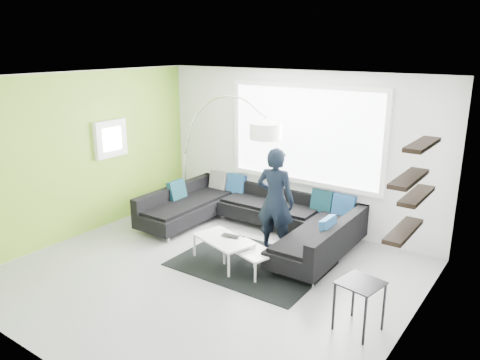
% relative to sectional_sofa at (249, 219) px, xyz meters
% --- Properties ---
extents(ground, '(5.50, 5.50, 0.00)m').
position_rel_sectional_sofa_xyz_m(ground, '(0.30, -1.49, -0.33)').
color(ground, '#939499').
rests_on(ground, ground).
extents(room_shell, '(5.54, 5.04, 2.82)m').
position_rel_sectional_sofa_xyz_m(room_shell, '(0.33, -1.28, 1.48)').
color(room_shell, silver).
rests_on(room_shell, ground).
extents(sectional_sofa, '(3.53, 2.21, 0.76)m').
position_rel_sectional_sofa_xyz_m(sectional_sofa, '(0.00, 0.00, 0.00)').
color(sectional_sofa, black).
rests_on(sectional_sofa, ground).
extents(rug, '(2.23, 1.64, 0.01)m').
position_rel_sectional_sofa_xyz_m(rug, '(0.61, -0.85, -0.33)').
color(rug, black).
rests_on(rug, ground).
extents(coffee_table, '(1.34, 1.00, 0.39)m').
position_rel_sectional_sofa_xyz_m(coffee_table, '(0.47, -1.02, -0.14)').
color(coffee_table, white).
rests_on(coffee_table, ground).
extents(arc_lamp, '(2.35, 1.17, 2.39)m').
position_rel_sectional_sofa_xyz_m(arc_lamp, '(-1.68, 0.27, 0.86)').
color(arc_lamp, white).
rests_on(arc_lamp, ground).
extents(side_table, '(0.53, 0.53, 0.62)m').
position_rel_sectional_sofa_xyz_m(side_table, '(2.59, -1.53, -0.02)').
color(side_table, black).
rests_on(side_table, ground).
extents(person, '(0.74, 0.59, 1.71)m').
position_rel_sectional_sofa_xyz_m(person, '(0.65, -0.22, 0.52)').
color(person, black).
rests_on(person, ground).
extents(laptop, '(0.33, 0.25, 0.02)m').
position_rel_sectional_sofa_xyz_m(laptop, '(0.29, -0.96, 0.07)').
color(laptop, black).
rests_on(laptop, coffee_table).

